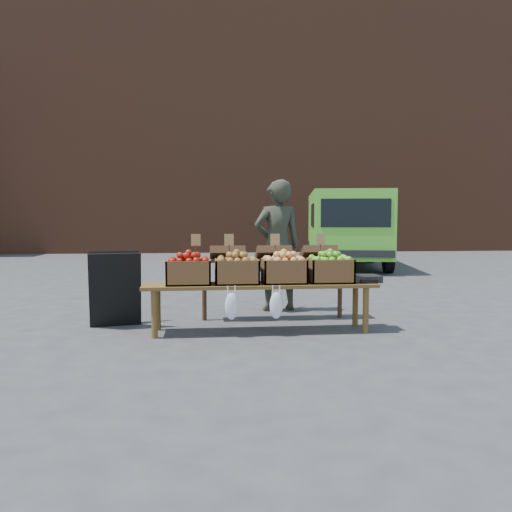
{
  "coord_description": "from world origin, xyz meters",
  "views": [
    {
      "loc": [
        -1.0,
        -6.03,
        1.33
      ],
      "look_at": [
        -0.36,
        0.19,
        0.85
      ],
      "focal_mm": 35.0,
      "sensor_mm": 36.0,
      "label": 1
    }
  ],
  "objects_px": {
    "crate_red_apples": "(284,271)",
    "weighing_scale": "(365,278)",
    "chalkboard_sign": "(115,289)",
    "display_bench": "(260,307)",
    "back_table": "(273,280)",
    "crate_russet_pears": "(237,272)",
    "crate_golden_apples": "(189,272)",
    "crate_green_apples": "(330,271)",
    "delivery_van": "(346,230)",
    "vendor": "(278,246)"
  },
  "relations": [
    {
      "from": "crate_russet_pears",
      "to": "crate_green_apples",
      "type": "distance_m",
      "value": 1.1
    },
    {
      "from": "crate_green_apples",
      "to": "weighing_scale",
      "type": "bearing_deg",
      "value": 0.0
    },
    {
      "from": "delivery_van",
      "to": "vendor",
      "type": "distance_m",
      "value": 6.68
    },
    {
      "from": "back_table",
      "to": "crate_russet_pears",
      "type": "height_order",
      "value": "back_table"
    },
    {
      "from": "delivery_van",
      "to": "chalkboard_sign",
      "type": "bearing_deg",
      "value": -115.19
    },
    {
      "from": "crate_golden_apples",
      "to": "crate_green_apples",
      "type": "xyz_separation_m",
      "value": [
        1.65,
        0.0,
        0.0
      ]
    },
    {
      "from": "chalkboard_sign",
      "to": "crate_red_apples",
      "type": "distance_m",
      "value": 2.09
    },
    {
      "from": "display_bench",
      "to": "crate_golden_apples",
      "type": "distance_m",
      "value": 0.93
    },
    {
      "from": "crate_red_apples",
      "to": "weighing_scale",
      "type": "bearing_deg",
      "value": 0.0
    },
    {
      "from": "display_bench",
      "to": "crate_russet_pears",
      "type": "height_order",
      "value": "crate_russet_pears"
    },
    {
      "from": "back_table",
      "to": "crate_green_apples",
      "type": "distance_m",
      "value": 0.94
    },
    {
      "from": "crate_russet_pears",
      "to": "crate_green_apples",
      "type": "relative_size",
      "value": 1.0
    },
    {
      "from": "vendor",
      "to": "crate_red_apples",
      "type": "height_order",
      "value": "vendor"
    },
    {
      "from": "delivery_van",
      "to": "chalkboard_sign",
      "type": "distance_m",
      "value": 8.49
    },
    {
      "from": "crate_golden_apples",
      "to": "crate_red_apples",
      "type": "bearing_deg",
      "value": 0.0
    },
    {
      "from": "chalkboard_sign",
      "to": "weighing_scale",
      "type": "bearing_deg",
      "value": -19.79
    },
    {
      "from": "crate_red_apples",
      "to": "crate_green_apples",
      "type": "xyz_separation_m",
      "value": [
        0.55,
        0.0,
        0.0
      ]
    },
    {
      "from": "crate_golden_apples",
      "to": "crate_red_apples",
      "type": "distance_m",
      "value": 1.1
    },
    {
      "from": "vendor",
      "to": "crate_russet_pears",
      "type": "distance_m",
      "value": 1.51
    },
    {
      "from": "crate_green_apples",
      "to": "display_bench",
      "type": "bearing_deg",
      "value": 180.0
    },
    {
      "from": "delivery_van",
      "to": "chalkboard_sign",
      "type": "relative_size",
      "value": 4.82
    },
    {
      "from": "crate_red_apples",
      "to": "back_table",
      "type": "bearing_deg",
      "value": 92.14
    },
    {
      "from": "vendor",
      "to": "display_bench",
      "type": "relative_size",
      "value": 0.69
    },
    {
      "from": "crate_red_apples",
      "to": "crate_green_apples",
      "type": "distance_m",
      "value": 0.55
    },
    {
      "from": "display_bench",
      "to": "crate_red_apples",
      "type": "distance_m",
      "value": 0.51
    },
    {
      "from": "crate_golden_apples",
      "to": "crate_russet_pears",
      "type": "bearing_deg",
      "value": 0.0
    },
    {
      "from": "delivery_van",
      "to": "back_table",
      "type": "height_order",
      "value": "delivery_van"
    },
    {
      "from": "delivery_van",
      "to": "chalkboard_sign",
      "type": "height_order",
      "value": "delivery_van"
    },
    {
      "from": "display_bench",
      "to": "crate_red_apples",
      "type": "relative_size",
      "value": 5.4
    },
    {
      "from": "chalkboard_sign",
      "to": "display_bench",
      "type": "distance_m",
      "value": 1.82
    },
    {
      "from": "back_table",
      "to": "display_bench",
      "type": "bearing_deg",
      "value": -109.01
    },
    {
      "from": "crate_golden_apples",
      "to": "crate_green_apples",
      "type": "bearing_deg",
      "value": 0.0
    },
    {
      "from": "vendor",
      "to": "crate_golden_apples",
      "type": "height_order",
      "value": "vendor"
    },
    {
      "from": "crate_red_apples",
      "to": "weighing_scale",
      "type": "height_order",
      "value": "crate_red_apples"
    },
    {
      "from": "vendor",
      "to": "weighing_scale",
      "type": "relative_size",
      "value": 5.5
    },
    {
      "from": "crate_red_apples",
      "to": "chalkboard_sign",
      "type": "bearing_deg",
      "value": 166.24
    },
    {
      "from": "delivery_van",
      "to": "crate_red_apples",
      "type": "distance_m",
      "value": 7.96
    },
    {
      "from": "chalkboard_sign",
      "to": "crate_russet_pears",
      "type": "distance_m",
      "value": 1.57
    },
    {
      "from": "vendor",
      "to": "crate_russet_pears",
      "type": "xyz_separation_m",
      "value": [
        -0.67,
        -1.33,
        -0.22
      ]
    },
    {
      "from": "crate_golden_apples",
      "to": "weighing_scale",
      "type": "height_order",
      "value": "crate_golden_apples"
    },
    {
      "from": "crate_golden_apples",
      "to": "chalkboard_sign",
      "type": "bearing_deg",
      "value": 151.66
    },
    {
      "from": "display_bench",
      "to": "crate_russet_pears",
      "type": "relative_size",
      "value": 5.4
    },
    {
      "from": "back_table",
      "to": "crate_golden_apples",
      "type": "height_order",
      "value": "back_table"
    },
    {
      "from": "display_bench",
      "to": "crate_golden_apples",
      "type": "height_order",
      "value": "crate_golden_apples"
    },
    {
      "from": "delivery_van",
      "to": "vendor",
      "type": "relative_size",
      "value": 2.39
    },
    {
      "from": "chalkboard_sign",
      "to": "crate_golden_apples",
      "type": "relative_size",
      "value": 1.85
    },
    {
      "from": "vendor",
      "to": "back_table",
      "type": "relative_size",
      "value": 0.89
    },
    {
      "from": "crate_green_apples",
      "to": "delivery_van",
      "type": "bearing_deg",
      "value": 72.64
    },
    {
      "from": "back_table",
      "to": "crate_green_apples",
      "type": "height_order",
      "value": "back_table"
    },
    {
      "from": "back_table",
      "to": "crate_green_apples",
      "type": "relative_size",
      "value": 4.2
    }
  ]
}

